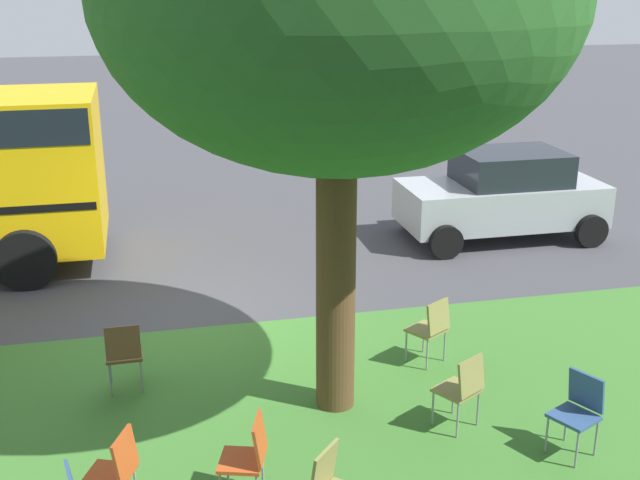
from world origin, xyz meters
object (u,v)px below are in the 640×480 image
(chair_0, at_px, (579,408))
(chair_5, at_px, (249,454))
(chair_3, at_px, (124,351))
(chair_6, at_px, (462,386))
(parked_car, at_px, (503,194))
(chair_1, at_px, (115,469))
(chair_7, at_px, (431,326))

(chair_0, height_order, chair_5, same)
(chair_3, distance_m, chair_6, 3.93)
(chair_0, bearing_deg, parked_car, -108.83)
(chair_6, relative_size, parked_car, 0.24)
(chair_5, bearing_deg, parked_car, -130.01)
(chair_0, xyz_separation_m, chair_3, (4.56, -2.34, 0.00))
(chair_0, relative_size, chair_5, 1.00)
(chair_0, xyz_separation_m, chair_6, (0.99, -0.68, 0.00))
(chair_1, height_order, chair_3, same)
(chair_1, bearing_deg, chair_3, -91.32)
(chair_6, bearing_deg, chair_5, 17.21)
(chair_0, distance_m, parked_car, 7.12)
(chair_6, bearing_deg, chair_0, 145.35)
(chair_7, bearing_deg, chair_5, 40.85)
(chair_6, bearing_deg, chair_7, -97.74)
(chair_1, distance_m, chair_6, 3.70)
(chair_1, distance_m, chair_7, 4.44)
(chair_5, distance_m, chair_7, 3.48)
(chair_0, bearing_deg, chair_1, 0.54)
(chair_0, relative_size, chair_1, 1.00)
(chair_7, height_order, parked_car, parked_car)
(chair_1, relative_size, chair_5, 1.00)
(chair_0, distance_m, chair_5, 3.41)
(parked_car, bearing_deg, chair_1, 44.43)
(chair_1, xyz_separation_m, chair_5, (-1.20, 0.02, 0.00))
(chair_5, bearing_deg, chair_7, -139.15)
(chair_1, relative_size, chair_6, 1.00)
(chair_0, height_order, chair_1, same)
(chair_3, distance_m, parked_car, 8.15)
(chair_5, relative_size, parked_car, 0.24)
(chair_1, height_order, chair_5, same)
(chair_6, relative_size, chair_7, 1.00)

